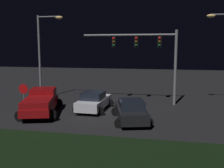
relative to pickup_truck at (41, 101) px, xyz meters
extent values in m
plane|color=black|center=(4.44, 2.14, -1.00)|extent=(80.00, 80.00, 0.00)
cube|color=black|center=(4.44, -6.75, -0.95)|extent=(25.65, 5.03, 0.10)
cube|color=maroon|center=(0.05, -0.17, -0.32)|extent=(3.47, 5.75, 0.55)
cube|color=maroon|center=(-0.29, 0.97, 0.38)|extent=(2.31, 2.35, 0.85)
cube|color=black|center=(-0.29, 0.97, 0.50)|extent=(2.12, 1.96, 0.51)
cube|color=maroon|center=(0.36, -1.20, 0.18)|extent=(2.71, 3.45, 0.45)
cylinder|color=black|center=(-1.50, 1.40, -0.60)|extent=(0.80, 0.22, 0.80)
cylinder|color=black|center=(0.48, 1.99, -0.60)|extent=(0.80, 0.22, 0.80)
cylinder|color=black|center=(-0.38, -2.32, -0.60)|extent=(0.80, 0.22, 0.80)
cylinder|color=black|center=(1.59, -1.73, -0.60)|extent=(0.80, 0.22, 0.80)
cube|color=black|center=(6.95, -0.64, -0.39)|extent=(2.90, 4.72, 0.70)
cube|color=black|center=(7.02, -0.88, 0.24)|extent=(2.07, 2.35, 0.55)
cylinder|color=black|center=(5.67, 0.56, -0.68)|extent=(0.64, 0.22, 0.64)
cylinder|color=black|center=(7.44, 1.05, -0.68)|extent=(0.64, 0.22, 0.64)
cylinder|color=black|center=(6.46, -2.33, -0.68)|extent=(0.64, 0.22, 0.64)
cylinder|color=black|center=(8.24, -1.84, -0.68)|extent=(0.64, 0.22, 0.64)
cube|color=silver|center=(3.62, 1.95, -0.39)|extent=(1.94, 4.45, 0.70)
cube|color=black|center=(3.62, 1.70, 0.24)|extent=(1.66, 2.05, 0.55)
cylinder|color=black|center=(2.75, 3.47, -0.68)|extent=(0.64, 0.22, 0.64)
cylinder|color=black|center=(4.59, 3.42, -0.68)|extent=(0.64, 0.22, 0.64)
cylinder|color=black|center=(2.66, 0.48, -0.68)|extent=(0.64, 0.22, 0.64)
cylinder|color=black|center=(4.50, 0.43, -0.68)|extent=(0.64, 0.22, 0.64)
cylinder|color=slate|center=(10.02, 5.21, 2.25)|extent=(0.24, 0.24, 6.50)
cylinder|color=slate|center=(5.92, 5.21, 5.10)|extent=(8.20, 0.18, 0.18)
cube|color=black|center=(8.62, 5.21, 4.50)|extent=(0.32, 0.44, 0.95)
sphere|color=red|center=(8.62, 4.98, 4.80)|extent=(0.22, 0.22, 0.22)
sphere|color=#59380A|center=(8.62, 4.98, 4.50)|extent=(0.22, 0.22, 0.22)
sphere|color=#0C4719|center=(8.62, 4.98, 4.20)|extent=(0.22, 0.22, 0.22)
cube|color=black|center=(6.62, 5.21, 4.50)|extent=(0.32, 0.44, 0.95)
sphere|color=red|center=(6.62, 4.98, 4.80)|extent=(0.22, 0.22, 0.22)
sphere|color=#59380A|center=(6.62, 4.98, 4.50)|extent=(0.22, 0.22, 0.22)
sphere|color=#0C4719|center=(6.62, 4.98, 4.20)|extent=(0.22, 0.22, 0.22)
cube|color=black|center=(4.62, 5.21, 4.50)|extent=(0.32, 0.44, 0.95)
sphere|color=red|center=(4.62, 4.98, 4.80)|extent=(0.22, 0.22, 0.22)
sphere|color=#59380A|center=(4.62, 4.98, 4.50)|extent=(0.22, 0.22, 0.22)
sphere|color=#0C4719|center=(4.62, 4.98, 4.20)|extent=(0.22, 0.22, 0.22)
cylinder|color=slate|center=(-2.75, 5.37, 3.00)|extent=(0.20, 0.20, 8.01)
cylinder|color=slate|center=(-1.68, 5.37, 6.86)|extent=(2.13, 0.12, 0.12)
ellipsoid|color=#F9CC72|center=(-0.62, 5.37, 6.76)|extent=(0.70, 0.44, 0.30)
ellipsoid|color=#F9CC72|center=(12.78, 5.57, 6.62)|extent=(0.70, 0.44, 0.30)
cylinder|color=slate|center=(-1.48, 0.09, 0.10)|extent=(0.07, 0.07, 2.20)
cylinder|color=#B20C0F|center=(-1.48, 0.06, 0.85)|extent=(0.76, 0.03, 0.76)
camera|label=1|loc=(9.22, -17.96, 4.06)|focal=41.87mm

